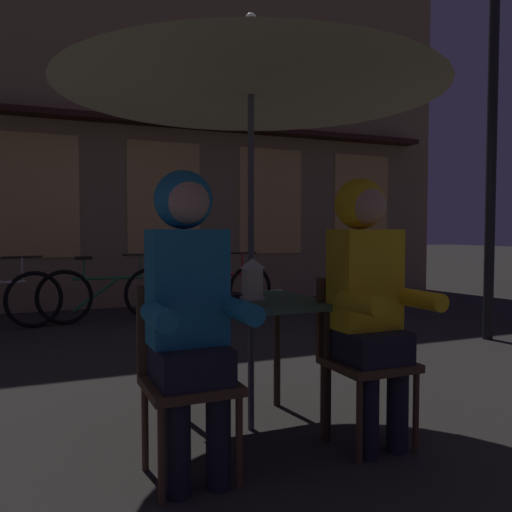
{
  "coord_description": "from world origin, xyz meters",
  "views": [
    {
      "loc": [
        -1.12,
        -2.69,
        1.12
      ],
      "look_at": [
        0.0,
        -0.07,
        0.99
      ],
      "focal_mm": 36.75,
      "sensor_mm": 36.0,
      "label": 1
    }
  ],
  "objects_px": {
    "person_left_hooded": "(189,293)",
    "person_right_hooded": "(368,284)",
    "bicycle_third": "(108,294)",
    "cafe_table": "(251,317)",
    "book": "(225,296)",
    "patio_umbrella": "(251,60)",
    "bicycle_fourth": "(216,290)",
    "street_lamp": "(493,73)",
    "chair_right": "(361,350)",
    "chair_left": "(186,368)",
    "lantern": "(253,278)"
  },
  "relations": [
    {
      "from": "chair_right",
      "to": "bicycle_third",
      "type": "height_order",
      "value": "chair_right"
    },
    {
      "from": "patio_umbrella",
      "to": "book",
      "type": "height_order",
      "value": "patio_umbrella"
    },
    {
      "from": "cafe_table",
      "to": "street_lamp",
      "type": "xyz_separation_m",
      "value": [
        3.21,
        1.31,
        2.08
      ]
    },
    {
      "from": "patio_umbrella",
      "to": "street_lamp",
      "type": "bearing_deg",
      "value": 22.27
    },
    {
      "from": "cafe_table",
      "to": "bicycle_fourth",
      "type": "relative_size",
      "value": 0.44
    },
    {
      "from": "person_left_hooded",
      "to": "person_right_hooded",
      "type": "xyz_separation_m",
      "value": [
        0.96,
        0.0,
        0.0
      ]
    },
    {
      "from": "bicycle_third",
      "to": "bicycle_fourth",
      "type": "height_order",
      "value": "same"
    },
    {
      "from": "cafe_table",
      "to": "street_lamp",
      "type": "distance_m",
      "value": 4.04
    },
    {
      "from": "cafe_table",
      "to": "bicycle_third",
      "type": "height_order",
      "value": "bicycle_third"
    },
    {
      "from": "cafe_table",
      "to": "lantern",
      "type": "height_order",
      "value": "lantern"
    },
    {
      "from": "bicycle_third",
      "to": "person_right_hooded",
      "type": "bearing_deg",
      "value": -80.08
    },
    {
      "from": "cafe_table",
      "to": "bicycle_third",
      "type": "bearing_deg",
      "value": 94.04
    },
    {
      "from": "chair_right",
      "to": "person_right_hooded",
      "type": "xyz_separation_m",
      "value": [
        0.0,
        -0.06,
        0.36
      ]
    },
    {
      "from": "patio_umbrella",
      "to": "bicycle_third",
      "type": "height_order",
      "value": "patio_umbrella"
    },
    {
      "from": "chair_right",
      "to": "person_right_hooded",
      "type": "relative_size",
      "value": 0.62
    },
    {
      "from": "patio_umbrella",
      "to": "chair_left",
      "type": "xyz_separation_m",
      "value": [
        -0.48,
        -0.37,
        -1.57
      ]
    },
    {
      "from": "person_left_hooded",
      "to": "book",
      "type": "height_order",
      "value": "person_left_hooded"
    },
    {
      "from": "cafe_table",
      "to": "bicycle_fourth",
      "type": "bearing_deg",
      "value": 74.03
    },
    {
      "from": "book",
      "to": "chair_left",
      "type": "bearing_deg",
      "value": -134.32
    },
    {
      "from": "patio_umbrella",
      "to": "book",
      "type": "relative_size",
      "value": 11.55
    },
    {
      "from": "street_lamp",
      "to": "book",
      "type": "xyz_separation_m",
      "value": [
        -3.32,
        -1.2,
        -1.96
      ]
    },
    {
      "from": "lantern",
      "to": "person_right_hooded",
      "type": "xyz_separation_m",
      "value": [
        0.48,
        -0.41,
        -0.01
      ]
    },
    {
      "from": "person_left_hooded",
      "to": "person_right_hooded",
      "type": "distance_m",
      "value": 0.96
    },
    {
      "from": "cafe_table",
      "to": "book",
      "type": "xyz_separation_m",
      "value": [
        -0.12,
        0.11,
        0.11
      ]
    },
    {
      "from": "person_right_hooded",
      "to": "lantern",
      "type": "bearing_deg",
      "value": 139.67
    },
    {
      "from": "chair_left",
      "to": "person_right_hooded",
      "type": "distance_m",
      "value": 1.03
    },
    {
      "from": "chair_right",
      "to": "bicycle_fourth",
      "type": "bearing_deg",
      "value": 81.79
    },
    {
      "from": "street_lamp",
      "to": "chair_right",
      "type": "bearing_deg",
      "value": -148.33
    },
    {
      "from": "patio_umbrella",
      "to": "chair_left",
      "type": "height_order",
      "value": "patio_umbrella"
    },
    {
      "from": "person_left_hooded",
      "to": "cafe_table",
      "type": "bearing_deg",
      "value": 41.57
    },
    {
      "from": "lantern",
      "to": "book",
      "type": "relative_size",
      "value": 1.16
    },
    {
      "from": "bicycle_third",
      "to": "chair_left",
      "type": "bearing_deg",
      "value": -92.76
    },
    {
      "from": "bicycle_fourth",
      "to": "person_left_hooded",
      "type": "bearing_deg",
      "value": -110.39
    },
    {
      "from": "bicycle_fourth",
      "to": "chair_left",
      "type": "bearing_deg",
      "value": -110.65
    },
    {
      "from": "patio_umbrella",
      "to": "person_right_hooded",
      "type": "height_order",
      "value": "patio_umbrella"
    },
    {
      "from": "chair_left",
      "to": "chair_right",
      "type": "relative_size",
      "value": 1.0
    },
    {
      "from": "lantern",
      "to": "chair_left",
      "type": "distance_m",
      "value": 0.7
    },
    {
      "from": "lantern",
      "to": "patio_umbrella",
      "type": "bearing_deg",
      "value": 94.15
    },
    {
      "from": "cafe_table",
      "to": "book",
      "type": "relative_size",
      "value": 3.7
    },
    {
      "from": "street_lamp",
      "to": "bicycle_third",
      "type": "relative_size",
      "value": 2.31
    },
    {
      "from": "person_right_hooded",
      "to": "person_left_hooded",
      "type": "bearing_deg",
      "value": 180.0
    },
    {
      "from": "street_lamp",
      "to": "bicycle_fourth",
      "type": "relative_size",
      "value": 2.32
    },
    {
      "from": "street_lamp",
      "to": "bicycle_fourth",
      "type": "height_order",
      "value": "street_lamp"
    },
    {
      "from": "person_left_hooded",
      "to": "bicycle_fourth",
      "type": "height_order",
      "value": "person_left_hooded"
    },
    {
      "from": "patio_umbrella",
      "to": "person_left_hooded",
      "type": "xyz_separation_m",
      "value": [
        -0.48,
        -0.43,
        -1.21
      ]
    },
    {
      "from": "book",
      "to": "chair_right",
      "type": "bearing_deg",
      "value": -45.68
    },
    {
      "from": "lantern",
      "to": "street_lamp",
      "type": "bearing_deg",
      "value": 22.57
    },
    {
      "from": "cafe_table",
      "to": "patio_umbrella",
      "type": "height_order",
      "value": "patio_umbrella"
    },
    {
      "from": "chair_left",
      "to": "bicycle_third",
      "type": "bearing_deg",
      "value": 87.24
    },
    {
      "from": "person_right_hooded",
      "to": "bicycle_third",
      "type": "height_order",
      "value": "person_right_hooded"
    }
  ]
}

